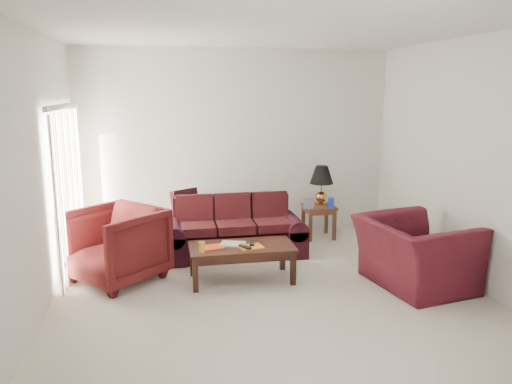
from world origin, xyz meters
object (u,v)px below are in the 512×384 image
(end_table, at_px, (318,222))
(coffee_table, at_px, (242,263))
(armchair_left, at_px, (116,245))
(floor_lamp, at_px, (111,192))
(armchair_right, at_px, (415,253))
(sofa, at_px, (234,228))

(end_table, distance_m, coffee_table, 2.20)
(coffee_table, bearing_deg, armchair_left, 161.48)
(floor_lamp, distance_m, coffee_table, 2.41)
(end_table, relative_size, armchair_right, 0.42)
(sofa, distance_m, armchair_left, 1.75)
(armchair_left, bearing_deg, coffee_table, 37.42)
(floor_lamp, relative_size, coffee_table, 1.35)
(coffee_table, bearing_deg, armchair_right, -24.00)
(sofa, xyz_separation_m, floor_lamp, (-1.75, 0.60, 0.47))
(floor_lamp, distance_m, armchair_left, 1.38)
(armchair_left, xyz_separation_m, coffee_table, (1.55, -0.27, -0.24))
(armchair_right, xyz_separation_m, coffee_table, (-2.05, 0.57, -0.18))
(sofa, distance_m, end_table, 1.60)
(armchair_left, bearing_deg, floor_lamp, 144.04)
(floor_lamp, height_order, armchair_right, floor_lamp)
(sofa, height_order, coffee_table, sofa)
(sofa, distance_m, floor_lamp, 1.91)
(armchair_left, bearing_deg, end_table, 70.73)
(sofa, relative_size, armchair_left, 1.96)
(armchair_left, xyz_separation_m, armchair_right, (3.59, -0.84, -0.06))
(armchair_left, relative_size, armchair_right, 0.81)
(end_table, xyz_separation_m, armchair_right, (0.53, -2.16, 0.15))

